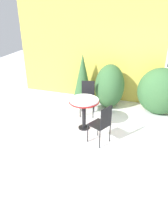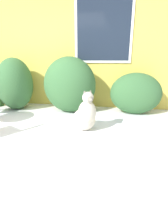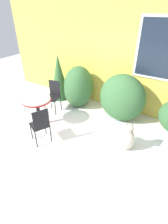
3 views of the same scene
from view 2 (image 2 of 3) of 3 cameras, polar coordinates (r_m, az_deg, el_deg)
ground_plane at (r=3.25m, az=-22.11°, el=-7.56°), size 16.00×16.00×0.00m
house_wall at (r=4.94m, az=-9.46°, el=21.57°), size 8.00×0.10×3.32m
shrub_left at (r=4.83m, az=-21.56°, el=8.48°), size 0.86×1.01×1.30m
shrub_middle at (r=4.27m, az=-4.72°, el=8.77°), size 1.26×0.95×1.32m
shrub_right at (r=4.30m, az=16.47°, el=5.77°), size 1.19×0.72×0.97m
dog at (r=3.17m, az=0.39°, el=-1.27°), size 0.60×0.62×0.77m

